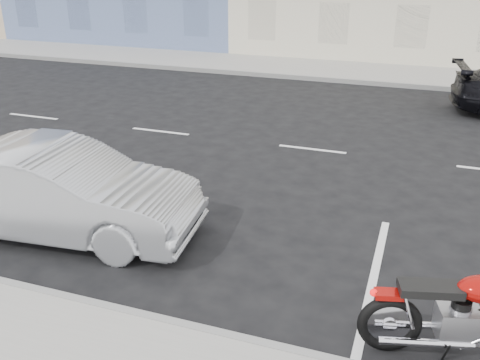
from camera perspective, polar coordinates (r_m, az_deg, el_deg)
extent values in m
plane|color=black|center=(12.53, 16.67, 2.11)|extent=(120.00, 120.00, 0.00)
cube|color=gray|center=(21.56, 4.87, 11.94)|extent=(80.00, 3.40, 0.15)
cube|color=gray|center=(19.96, 3.58, 11.06)|extent=(80.00, 0.12, 0.16)
torus|color=black|center=(6.84, 22.74, -14.45)|extent=(0.75, 0.31, 0.75)
cube|color=#8E0805|center=(6.59, 22.93, -11.62)|extent=(0.37, 0.26, 0.07)
imported|color=#A8ABB0|center=(9.12, -18.83, -1.10)|extent=(4.73, 2.05, 1.52)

